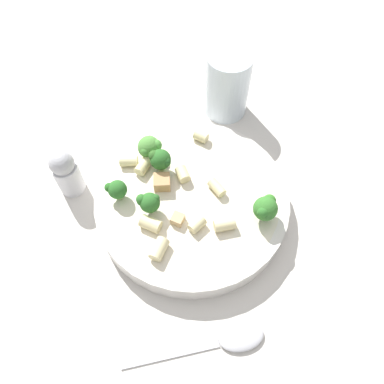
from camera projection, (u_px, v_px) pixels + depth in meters
The scene contains 21 objects.
ground_plane at pixel (192, 207), 0.57m from camera, with size 2.00×2.00×0.00m, color beige.
pasta_bowl at pixel (192, 201), 0.55m from camera, with size 0.28×0.28×0.04m.
broccoli_floret_0 at pixel (266, 209), 0.50m from camera, with size 0.03×0.04×0.04m.
broccoli_floret_1 at pixel (160, 160), 0.54m from camera, with size 0.03×0.03×0.04m.
broccoli_floret_2 at pixel (117, 189), 0.52m from camera, with size 0.03×0.03×0.03m.
broccoli_floret_3 at pixel (150, 147), 0.56m from camera, with size 0.04×0.04×0.04m.
broccoli_floret_4 at pixel (149, 202), 0.51m from camera, with size 0.03×0.03×0.04m.
rigatoni_0 at pixel (129, 161), 0.56m from camera, with size 0.02×0.02×0.03m, color beige.
rigatoni_1 at pixel (217, 188), 0.54m from camera, with size 0.01×0.01×0.03m, color beige.
rigatoni_2 at pixel (182, 174), 0.55m from camera, with size 0.02×0.02×0.02m, color beige.
rigatoni_3 at pixel (225, 225), 0.51m from camera, with size 0.02×0.02×0.03m, color beige.
rigatoni_4 at pixel (197, 224), 0.51m from camera, with size 0.02×0.02×0.02m, color beige.
rigatoni_5 at pixel (159, 249), 0.49m from camera, with size 0.02×0.02×0.03m, color beige.
rigatoni_6 at pixel (143, 166), 0.56m from camera, with size 0.02×0.02×0.03m, color beige.
rigatoni_7 at pixel (201, 136), 0.59m from camera, with size 0.02×0.02×0.02m, color beige.
rigatoni_8 at pixel (150, 224), 0.51m from camera, with size 0.02×0.02×0.03m, color beige.
chicken_chunk_0 at pixel (162, 182), 0.54m from camera, with size 0.02×0.02×0.02m, color tan.
chicken_chunk_1 at pixel (178, 219), 0.51m from camera, with size 0.02×0.02×0.01m, color tan.
drinking_glass at pixel (227, 88), 0.63m from camera, with size 0.07×0.07×0.11m.
pepper_shaker at pixel (66, 172), 0.55m from camera, with size 0.04×0.04×0.08m.
spoon at pixel (223, 341), 0.46m from camera, with size 0.06×0.18×0.01m.
Camera 1 is at (-0.25, 0.11, 0.50)m, focal length 35.00 mm.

